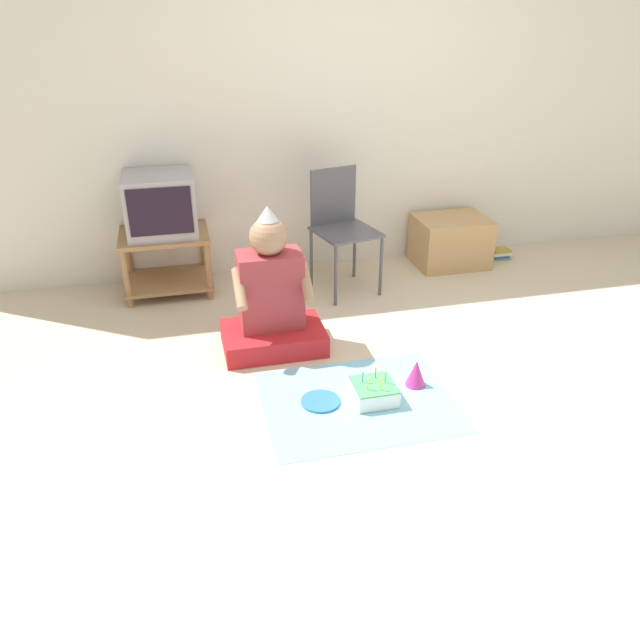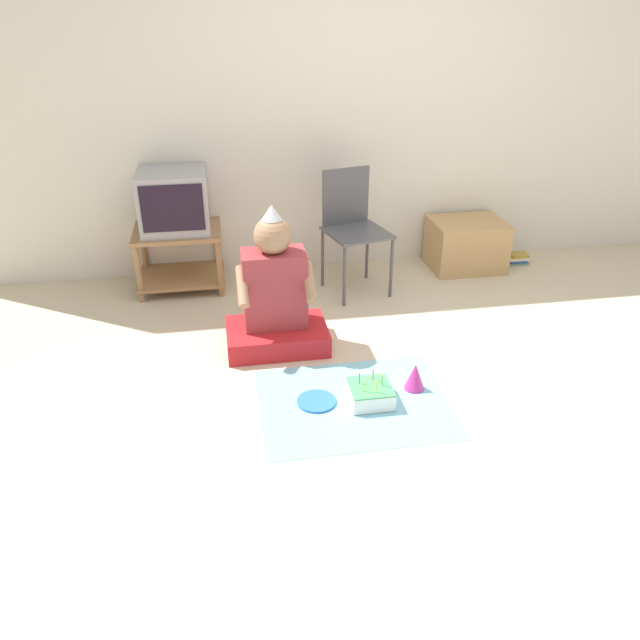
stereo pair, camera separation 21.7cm
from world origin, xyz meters
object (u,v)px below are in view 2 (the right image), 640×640
at_px(folding_chair, 352,222).
at_px(cardboard_box_stack, 466,244).
at_px(birthday_cake, 370,393).
at_px(party_hat_blue, 415,376).
at_px(person_seated, 275,300).
at_px(book_pile, 517,259).
at_px(tv, 174,201).
at_px(paper_plate, 317,401).

distance_m(folding_chair, cardboard_box_stack, 1.08).
bearing_deg(birthday_cake, party_hat_blue, 16.57).
relative_size(cardboard_box_stack, person_seated, 0.63).
xyz_separation_m(book_pile, person_seated, (-2.13, -1.02, 0.27)).
relative_size(tv, folding_chair, 0.55).
distance_m(cardboard_box_stack, book_pile, 0.49).
distance_m(folding_chair, person_seated, 1.05).
bearing_deg(tv, person_seated, -59.04).
bearing_deg(paper_plate, book_pile, 40.75).
distance_m(tv, folding_chair, 1.31).
bearing_deg(folding_chair, cardboard_box_stack, 12.70).
bearing_deg(person_seated, tv, 120.96).
bearing_deg(tv, party_hat_blue, -51.37).
bearing_deg(folding_chair, tv, 169.52).
relative_size(folding_chair, book_pile, 4.38).
height_order(tv, person_seated, person_seated).
xyz_separation_m(tv, birthday_cake, (1.06, -1.76, -0.62)).
xyz_separation_m(book_pile, birthday_cake, (-1.69, -1.75, 0.01)).
bearing_deg(tv, birthday_cake, -58.99).
distance_m(tv, book_pile, 2.82).
bearing_deg(paper_plate, folding_chair, 70.94).
relative_size(tv, birthday_cake, 2.10).
height_order(folding_chair, paper_plate, folding_chair).
height_order(book_pile, birthday_cake, birthday_cake).
bearing_deg(paper_plate, cardboard_box_stack, 48.36).
bearing_deg(person_seated, paper_plate, -77.91).
bearing_deg(tv, book_pile, -0.17).
distance_m(folding_chair, birthday_cake, 1.61).
bearing_deg(birthday_cake, paper_plate, 171.86).
height_order(book_pile, paper_plate, book_pile).
bearing_deg(folding_chair, paper_plate, -109.06).
xyz_separation_m(cardboard_box_stack, birthday_cake, (-1.23, -1.75, -0.14)).
height_order(folding_chair, person_seated, person_seated).
xyz_separation_m(folding_chair, birthday_cake, (-0.22, -1.52, -0.47)).
height_order(cardboard_box_stack, person_seated, person_seated).
distance_m(tv, cardboard_box_stack, 2.33).
distance_m(birthday_cake, paper_plate, 0.30).
height_order(tv, party_hat_blue, tv).
height_order(folding_chair, party_hat_blue, folding_chair).
relative_size(folding_chair, person_seated, 0.97).
distance_m(cardboard_box_stack, person_seated, 1.96).
bearing_deg(cardboard_box_stack, person_seated, -148.48).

